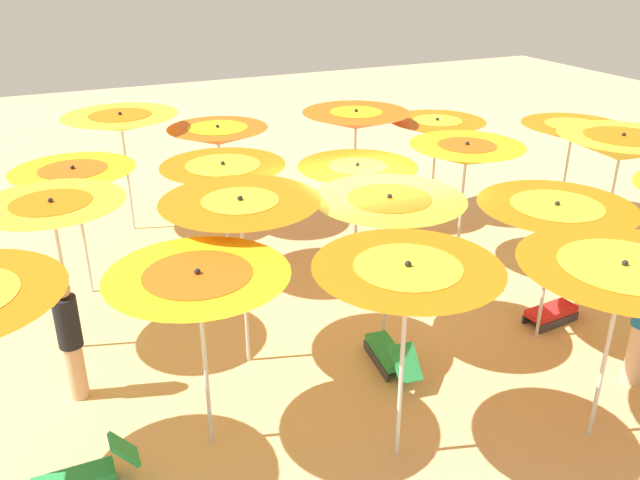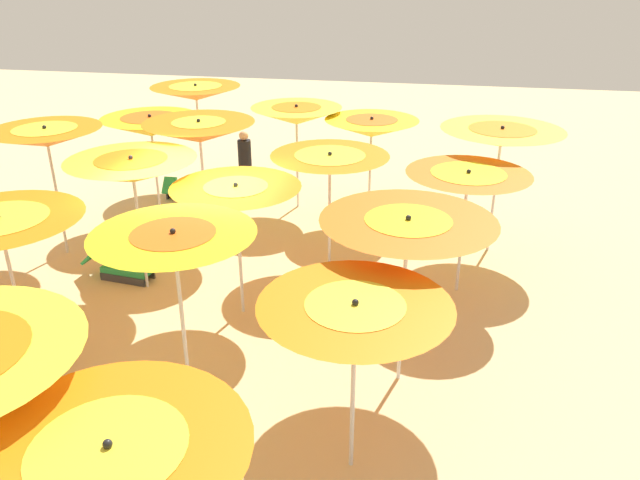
% 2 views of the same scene
% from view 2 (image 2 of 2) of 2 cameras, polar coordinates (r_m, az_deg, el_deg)
% --- Properties ---
extents(ground, '(39.50, 39.50, 0.04)m').
position_cam_2_polar(ground, '(10.51, -10.43, -5.63)').
color(ground, '#D1B57F').
extents(beach_umbrella_0, '(2.04, 2.04, 2.15)m').
position_cam_2_polar(beach_umbrella_0, '(4.91, -18.61, -18.90)').
color(beach_umbrella_0, silver).
rests_on(beach_umbrella_0, ground).
extents(beach_umbrella_1, '(1.98, 1.98, 2.14)m').
position_cam_2_polar(beach_umbrella_1, '(6.25, 3.22, -7.19)').
color(beach_umbrella_1, silver).
rests_on(beach_umbrella_1, ground).
extents(beach_umbrella_2, '(2.16, 2.16, 2.39)m').
position_cam_2_polar(beach_umbrella_2, '(7.59, 8.03, 0.67)').
color(beach_umbrella_2, silver).
rests_on(beach_umbrella_2, ground).
extents(beach_umbrella_3, '(1.98, 1.98, 2.16)m').
position_cam_2_polar(beach_umbrella_3, '(10.14, 13.38, 5.10)').
color(beach_umbrella_3, silver).
rests_on(beach_umbrella_3, ground).
extents(beach_umbrella_4, '(2.21, 2.21, 2.45)m').
position_cam_2_polar(beach_umbrella_4, '(11.76, 16.31, 9.02)').
color(beach_umbrella_4, silver).
rests_on(beach_umbrella_4, ground).
extents(beach_umbrella_6, '(1.97, 1.97, 2.33)m').
position_cam_2_polar(beach_umbrella_6, '(7.51, -13.21, -0.59)').
color(beach_umbrella_6, silver).
rests_on(beach_umbrella_6, ground).
extents(beach_umbrella_7, '(1.94, 1.94, 2.19)m').
position_cam_2_polar(beach_umbrella_7, '(9.27, -7.68, 3.94)').
color(beach_umbrella_7, silver).
rests_on(beach_umbrella_7, ground).
extents(beach_umbrella_8, '(2.06, 2.06, 2.15)m').
position_cam_2_polar(beach_umbrella_8, '(10.80, 0.91, 7.02)').
color(beach_umbrella_8, silver).
rests_on(beach_umbrella_8, ground).
extents(beach_umbrella_9, '(1.92, 1.92, 2.24)m').
position_cam_2_polar(beach_umbrella_9, '(12.90, 4.75, 10.21)').
color(beach_umbrella_9, silver).
rests_on(beach_umbrella_9, ground).
extents(beach_umbrella_11, '(2.16, 2.16, 2.18)m').
position_cam_2_polar(beach_umbrella_11, '(9.11, -27.21, 0.66)').
color(beach_umbrella_11, silver).
rests_on(beach_umbrella_11, ground).
extents(beach_umbrella_12, '(2.07, 2.07, 2.35)m').
position_cam_2_polar(beach_umbrella_12, '(10.35, -16.84, 6.15)').
color(beach_umbrella_12, silver).
rests_on(beach_umbrella_12, ground).
extents(beach_umbrella_13, '(2.07, 2.07, 2.48)m').
position_cam_2_polar(beach_umbrella_13, '(11.85, -11.00, 9.70)').
color(beach_umbrella_13, silver).
rests_on(beach_umbrella_13, ground).
extents(beach_umbrella_14, '(1.95, 1.95, 2.33)m').
position_cam_2_polar(beach_umbrella_14, '(13.54, -2.17, 11.35)').
color(beach_umbrella_14, silver).
rests_on(beach_umbrella_14, ground).
extents(beach_umbrella_17, '(1.96, 1.96, 2.49)m').
position_cam_2_polar(beach_umbrella_17, '(12.17, -23.82, 8.61)').
color(beach_umbrella_17, silver).
rests_on(beach_umbrella_17, ground).
extents(beach_umbrella_18, '(1.97, 1.97, 2.29)m').
position_cam_2_polar(beach_umbrella_18, '(13.28, -15.28, 10.04)').
color(beach_umbrella_18, silver).
rests_on(beach_umbrella_18, ground).
extents(beach_umbrella_19, '(2.10, 2.10, 2.49)m').
position_cam_2_polar(beach_umbrella_19, '(15.23, -11.31, 13.10)').
color(beach_umbrella_19, silver).
rests_on(beach_umbrella_19, ground).
extents(lounger_0, '(1.12, 0.34, 0.58)m').
position_cam_2_polar(lounger_0, '(15.16, -12.88, 4.75)').
color(lounger_0, '#333338').
rests_on(lounger_0, ground).
extents(lounger_1, '(0.49, 1.31, 0.61)m').
position_cam_2_polar(lounger_1, '(11.48, -17.78, -2.43)').
color(lounger_1, '#333338').
rests_on(lounger_1, ground).
extents(lounger_2, '(1.18, 0.47, 0.70)m').
position_cam_2_polar(lounger_2, '(9.31, -25.97, -10.59)').
color(lounger_2, '#333338').
rests_on(lounger_2, ground).
extents(beachgoer_0, '(0.30, 0.30, 1.68)m').
position_cam_2_polar(beachgoer_0, '(14.24, -6.88, 6.79)').
color(beachgoer_0, '#D8A87F').
rests_on(beachgoer_0, ground).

